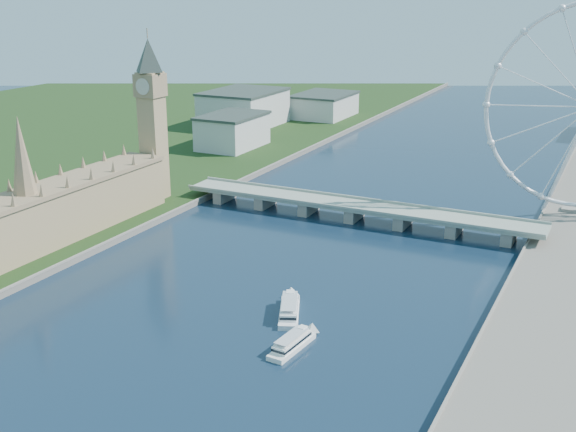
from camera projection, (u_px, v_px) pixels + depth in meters
The scene contains 6 objects.
parliament_range at pixel (29, 222), 368.19m from camera, with size 24.00×200.00×70.00m.
big_ben at pixel (151, 99), 445.74m from camera, with size 20.02×20.02×110.00m.
westminster_bridge at pixel (355, 209), 429.18m from camera, with size 220.00×22.00×9.50m.
city_skyline at pixel (504, 124), 631.77m from camera, with size 505.00×280.00×32.00m.
tour_boat_near at pixel (289, 315), 306.35m from camera, with size 8.36×32.58×7.23m, color white, non-canonical shape.
tour_boat_far at pixel (292, 349), 278.04m from camera, with size 7.33×28.74×6.34m, color white, non-canonical shape.
Camera 1 is at (145.00, -85.40, 134.05)m, focal length 45.00 mm.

